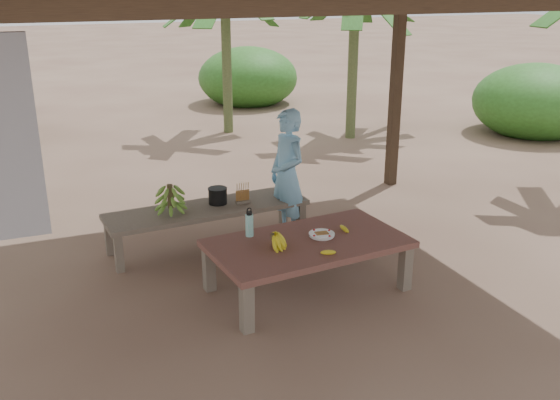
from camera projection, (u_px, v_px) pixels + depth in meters
name	position (u px, v px, depth m)	size (l,w,h in m)	color
ground	(266.00, 285.00, 5.98)	(80.00, 80.00, 0.00)	brown
work_table	(308.00, 247.00, 5.76)	(1.89, 1.17, 0.50)	brown
bench	(208.00, 212.00, 6.76)	(2.24, 0.76, 0.45)	brown
ripe_banana_bunch	(272.00, 240.00, 5.57)	(0.25, 0.21, 0.15)	yellow
plate	(322.00, 235.00, 5.83)	(0.24, 0.24, 0.04)	white
loose_banana_front	(328.00, 252.00, 5.44)	(0.04, 0.15, 0.04)	yellow
loose_banana_side	(344.00, 229.00, 5.96)	(0.04, 0.15, 0.04)	yellow
water_flask	(249.00, 224.00, 5.81)	(0.07, 0.07, 0.28)	#3DC0AE
green_banana_stalk	(170.00, 198.00, 6.52)	(0.29, 0.29, 0.33)	#598C2D
cooking_pot	(218.00, 196.00, 6.82)	(0.20, 0.20, 0.17)	black
skewer_rack	(242.00, 193.00, 6.82)	(0.18, 0.08, 0.24)	#A57F47
woman	(287.00, 175.00, 6.90)	(0.53, 0.35, 1.47)	#79BAE5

